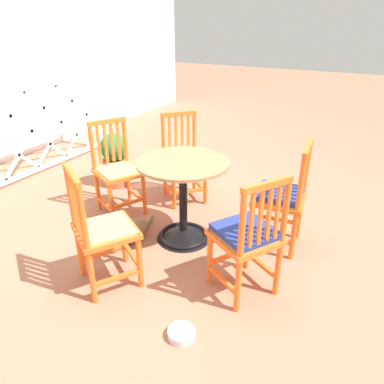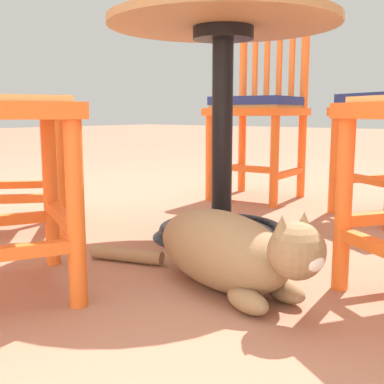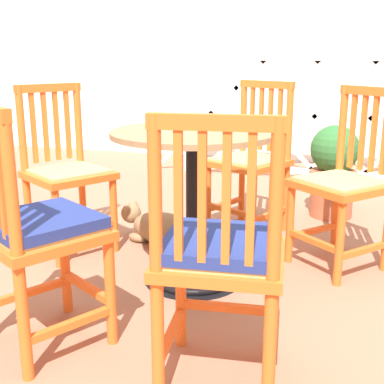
% 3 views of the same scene
% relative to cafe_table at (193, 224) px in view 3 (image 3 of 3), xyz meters
% --- Properties ---
extents(ground_plane, '(24.00, 24.00, 0.00)m').
position_rel_cafe_table_xyz_m(ground_plane, '(-0.06, -0.11, -0.28)').
color(ground_plane, '#A36B51').
extents(building_wall_backdrop, '(10.00, 0.20, 2.80)m').
position_rel_cafe_table_xyz_m(building_wall_backdrop, '(-0.06, 3.17, 1.12)').
color(building_wall_backdrop, white).
rests_on(building_wall_backdrop, ground_plane).
extents(lattice_fence_panel, '(2.84, 0.06, 1.10)m').
position_rel_cafe_table_xyz_m(lattice_fence_panel, '(0.41, 2.34, 0.27)').
color(lattice_fence_panel, white).
rests_on(lattice_fence_panel, ground_plane).
extents(cafe_table, '(0.76, 0.76, 0.73)m').
position_rel_cafe_table_xyz_m(cafe_table, '(0.00, 0.00, 0.00)').
color(cafe_table, black).
rests_on(cafe_table, ground_plane).
extents(orange_chair_tucked_in, '(0.56, 0.56, 0.91)m').
position_rel_cafe_table_xyz_m(orange_chair_tucked_in, '(0.68, 0.39, 0.15)').
color(orange_chair_tucked_in, orange).
rests_on(orange_chair_tucked_in, ground_plane).
extents(orange_chair_at_corner, '(0.54, 0.54, 0.91)m').
position_rel_cafe_table_xyz_m(orange_chair_at_corner, '(0.13, 0.81, 0.15)').
color(orange_chair_at_corner, orange).
rests_on(orange_chair_at_corner, ground_plane).
extents(orange_chair_facing_out, '(0.55, 0.55, 0.91)m').
position_rel_cafe_table_xyz_m(orange_chair_facing_out, '(-0.78, 0.20, 0.15)').
color(orange_chair_facing_out, orange).
rests_on(orange_chair_facing_out, ground_plane).
extents(orange_chair_by_planter, '(0.55, 0.55, 0.91)m').
position_rel_cafe_table_xyz_m(orange_chair_by_planter, '(-0.38, -0.72, 0.16)').
color(orange_chair_by_planter, orange).
rests_on(orange_chair_by_planter, ground_plane).
extents(orange_chair_near_fence, '(0.44, 0.44, 0.91)m').
position_rel_cafe_table_xyz_m(orange_chair_near_fence, '(0.31, -0.75, 0.16)').
color(orange_chair_near_fence, orange).
rests_on(orange_chair_near_fence, ground_plane).
extents(tabby_cat, '(0.74, 0.32, 0.23)m').
position_rel_cafe_table_xyz_m(tabby_cat, '(-0.32, 0.42, -0.19)').
color(tabby_cat, '#8E704C').
rests_on(tabby_cat, ground_plane).
extents(terracotta_planter, '(0.32, 0.32, 0.62)m').
position_rel_cafe_table_xyz_m(terracotta_planter, '(0.61, 1.25, 0.04)').
color(terracotta_planter, '#B25B3D').
rests_on(terracotta_planter, ground_plane).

